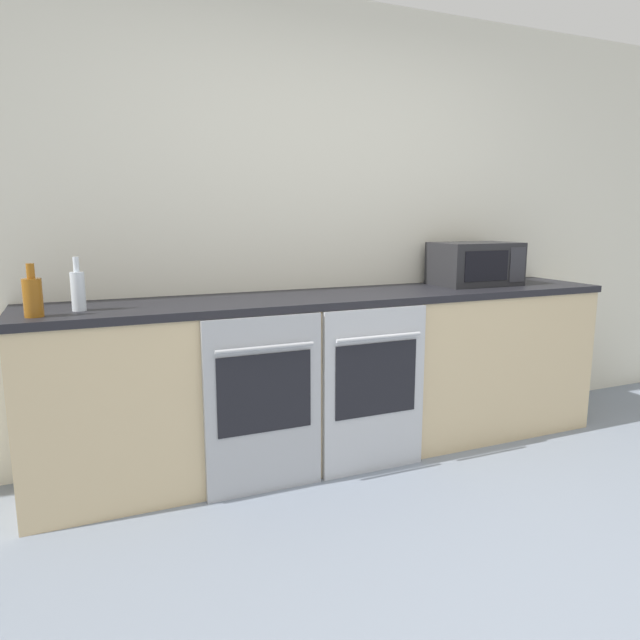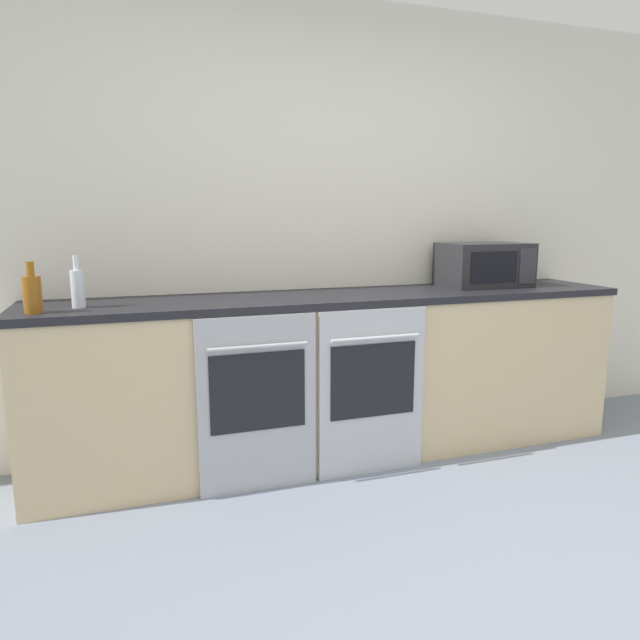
{
  "view_description": "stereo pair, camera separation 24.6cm",
  "coord_description": "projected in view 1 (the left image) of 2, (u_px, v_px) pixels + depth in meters",
  "views": [
    {
      "loc": [
        -1.36,
        -1.26,
        1.37
      ],
      "look_at": [
        -0.12,
        1.62,
        0.8
      ],
      "focal_mm": 32.0,
      "sensor_mm": 36.0,
      "label": 1
    },
    {
      "loc": [
        -1.13,
        -1.35,
        1.37
      ],
      "look_at": [
        -0.12,
        1.62,
        0.8
      ],
      "focal_mm": 32.0,
      "sensor_mm": 36.0,
      "label": 2
    }
  ],
  "objects": [
    {
      "name": "oven_left",
      "position": [
        264.0,
        405.0,
        2.8
      ],
      "size": [
        0.6,
        0.06,
        0.9
      ],
      "color": "#A8AAAF",
      "rests_on": "ground_plane"
    },
    {
      "name": "ground_plane",
      "position": [
        543.0,
        630.0,
        1.91
      ],
      "size": [
        16.0,
        16.0,
        0.0
      ],
      "primitive_type": "plane",
      "color": "gray"
    },
    {
      "name": "counter_back",
      "position": [
        339.0,
        374.0,
        3.29
      ],
      "size": [
        3.36,
        0.61,
        0.94
      ],
      "color": "#D1B789",
      "rests_on": "ground_plane"
    },
    {
      "name": "microwave",
      "position": [
        475.0,
        264.0,
        3.62
      ],
      "size": [
        0.53,
        0.35,
        0.27
      ],
      "color": "#232326",
      "rests_on": "counter_back"
    },
    {
      "name": "bottle_amber",
      "position": [
        33.0,
        296.0,
        2.45
      ],
      "size": [
        0.08,
        0.08,
        0.23
      ],
      "color": "#8C5114",
      "rests_on": "counter_back"
    },
    {
      "name": "wall_back",
      "position": [
        318.0,
        228.0,
        3.43
      ],
      "size": [
        10.0,
        0.06,
        2.6
      ],
      "color": "silver",
      "rests_on": "ground_plane"
    },
    {
      "name": "oven_right",
      "position": [
        375.0,
        390.0,
        3.04
      ],
      "size": [
        0.6,
        0.06,
        0.9
      ],
      "color": "#B7BABF",
      "rests_on": "ground_plane"
    },
    {
      "name": "bottle_clear",
      "position": [
        78.0,
        290.0,
        2.61
      ],
      "size": [
        0.06,
        0.06,
        0.25
      ],
      "color": "silver",
      "rests_on": "counter_back"
    }
  ]
}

